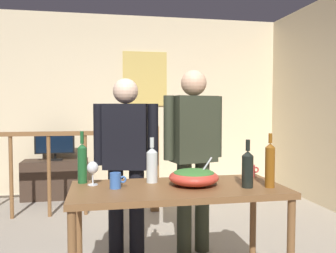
% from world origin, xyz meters
% --- Properties ---
extents(back_wall, '(5.01, 0.10, 2.71)m').
position_xyz_m(back_wall, '(0.00, 2.84, 1.36)').
color(back_wall, beige).
rests_on(back_wall, ground_plane).
extents(framed_picture, '(0.69, 0.03, 0.84)m').
position_xyz_m(framed_picture, '(0.30, 2.78, 1.74)').
color(framed_picture, tan).
extents(stair_railing, '(2.61, 0.10, 1.06)m').
position_xyz_m(stair_railing, '(-0.58, 1.60, 0.64)').
color(stair_railing, brown).
rests_on(stair_railing, ground_plane).
extents(tv_console, '(0.90, 0.40, 0.54)m').
position_xyz_m(tv_console, '(-1.03, 2.49, 0.27)').
color(tv_console, '#38281E').
rests_on(tv_console, ground_plane).
extents(flat_screen_tv, '(0.54, 0.12, 0.41)m').
position_xyz_m(flat_screen_tv, '(-1.03, 2.46, 0.79)').
color(flat_screen_tv, black).
rests_on(flat_screen_tv, tv_console).
extents(serving_table, '(1.42, 0.65, 0.77)m').
position_xyz_m(serving_table, '(0.12, -0.45, 0.68)').
color(serving_table, brown).
rests_on(serving_table, ground_plane).
extents(salad_bowl, '(0.34, 0.34, 0.19)m').
position_xyz_m(salad_bowl, '(0.24, -0.44, 0.83)').
color(salad_bowl, '#CC3D2D').
rests_on(salad_bowl, serving_table).
extents(wine_glass, '(0.08, 0.08, 0.16)m').
position_xyz_m(wine_glass, '(-0.44, -0.30, 0.88)').
color(wine_glass, silver).
rests_on(wine_glass, serving_table).
extents(wine_bottle_amber, '(0.06, 0.06, 0.36)m').
position_xyz_m(wine_bottle_amber, '(0.72, -0.58, 0.92)').
color(wine_bottle_amber, brown).
rests_on(wine_bottle_amber, serving_table).
extents(wine_bottle_green, '(0.07, 0.07, 0.37)m').
position_xyz_m(wine_bottle_green, '(-0.51, -0.21, 0.91)').
color(wine_bottle_green, '#1E5628').
rests_on(wine_bottle_green, serving_table).
extents(wine_bottle_dark, '(0.08, 0.08, 0.32)m').
position_xyz_m(wine_bottle_dark, '(0.57, -0.56, 0.90)').
color(wine_bottle_dark, black).
rests_on(wine_bottle_dark, serving_table).
extents(wine_bottle_clear, '(0.08, 0.08, 0.32)m').
position_xyz_m(wine_bottle_clear, '(-0.03, -0.29, 0.90)').
color(wine_bottle_clear, silver).
rests_on(wine_bottle_clear, serving_table).
extents(mug_red, '(0.12, 0.08, 0.09)m').
position_xyz_m(mug_red, '(0.74, -0.21, 0.81)').
color(mug_red, '#B7332D').
rests_on(mug_red, serving_table).
extents(mug_blue, '(0.11, 0.07, 0.10)m').
position_xyz_m(mug_blue, '(-0.29, -0.42, 0.82)').
color(mug_blue, '#3866B2').
rests_on(mug_blue, serving_table).
extents(person_standing_left, '(0.54, 0.30, 1.54)m').
position_xyz_m(person_standing_left, '(-0.17, 0.27, 0.90)').
color(person_standing_left, black).
rests_on(person_standing_left, ground_plane).
extents(person_standing_right, '(0.56, 0.30, 1.62)m').
position_xyz_m(person_standing_right, '(0.42, 0.27, 0.96)').
color(person_standing_right, '#2D3323').
rests_on(person_standing_right, ground_plane).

